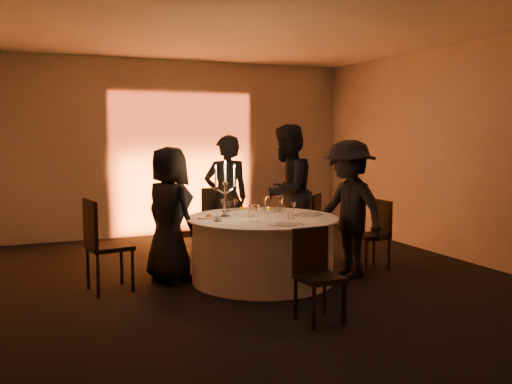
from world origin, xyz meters
name	(u,v)px	position (x,y,z in m)	size (l,w,h in m)	color
floor	(262,281)	(0.00, 0.00, 0.00)	(7.00, 7.00, 0.00)	black
ceiling	(263,24)	(0.00, 0.00, 3.00)	(7.00, 7.00, 0.00)	white
wall_back	(182,148)	(0.00, 3.50, 1.50)	(7.00, 7.00, 0.00)	#A09B95
wall_front	(491,177)	(0.00, -3.50, 1.50)	(7.00, 7.00, 0.00)	#A09B95
wall_right	(463,152)	(3.00, 0.00, 1.50)	(7.00, 7.00, 0.00)	#A09B95
uplighter_fixture	(188,233)	(0.00, 3.20, 0.05)	(0.25, 0.12, 0.10)	black
banquet_table	(262,249)	(0.00, 0.00, 0.38)	(1.80, 1.80, 0.77)	black
chair_left	(102,240)	(-1.83, 0.26, 0.59)	(0.52, 0.52, 1.04)	black
chair_back_left	(216,218)	(-0.13, 1.35, 0.57)	(0.48, 0.48, 1.02)	black
chair_back_right	(310,220)	(1.25, 1.16, 0.49)	(0.54, 0.54, 0.87)	black
chair_right	(375,230)	(1.61, 0.02, 0.50)	(0.40, 0.40, 0.89)	black
chair_front	(316,269)	(-0.10, -1.49, 0.49)	(0.40, 0.40, 0.87)	black
guest_left	(170,214)	(-1.02, 0.43, 0.80)	(0.78, 0.51, 1.61)	black
guest_back_left	(226,198)	(-0.02, 1.21, 0.87)	(0.63, 0.41, 1.73)	black
guest_back_right	(287,192)	(0.78, 0.96, 0.94)	(0.91, 0.71, 1.88)	black
guest_right	(349,209)	(1.05, -0.22, 0.84)	(1.09, 0.62, 1.68)	black
plate_left	(209,216)	(-0.60, 0.18, 0.79)	(0.36, 0.27, 0.08)	white
plate_back_left	(242,209)	(-0.03, 0.61, 0.79)	(0.36, 0.27, 0.08)	white
plate_back_right	(270,210)	(0.31, 0.46, 0.79)	(0.35, 0.27, 0.08)	white
plate_right	(307,215)	(0.56, -0.06, 0.78)	(0.36, 0.29, 0.01)	white
plate_front	(286,224)	(0.01, -0.63, 0.78)	(0.36, 0.25, 0.01)	white
coffee_cup	(218,219)	(-0.59, -0.10, 0.80)	(0.11, 0.11, 0.07)	white
candelabra	(225,198)	(-0.42, 0.12, 1.01)	(0.29, 0.14, 0.68)	silver
wine_glass_a	(281,202)	(0.36, 0.25, 0.91)	(0.07, 0.07, 0.19)	silver
wine_glass_b	(229,206)	(-0.37, 0.14, 0.91)	(0.07, 0.07, 0.19)	silver
wine_glass_c	(293,207)	(0.29, -0.24, 0.91)	(0.07, 0.07, 0.19)	silver
wine_glass_d	(235,204)	(-0.24, 0.27, 0.91)	(0.07, 0.07, 0.19)	silver
wine_glass_e	(223,203)	(-0.36, 0.39, 0.91)	(0.07, 0.07, 0.19)	silver
wine_glass_f	(258,210)	(-0.19, -0.31, 0.91)	(0.07, 0.07, 0.19)	silver
wine_glass_g	(224,204)	(-0.38, 0.30, 0.91)	(0.07, 0.07, 0.19)	silver
wine_glass_h	(251,209)	(-0.24, -0.23, 0.91)	(0.07, 0.07, 0.19)	silver
wine_glass_i	(265,201)	(0.22, 0.42, 0.91)	(0.07, 0.07, 0.19)	silver
tumbler_a	(290,216)	(0.22, -0.31, 0.82)	(0.07, 0.07, 0.09)	silver
tumbler_b	(251,214)	(-0.15, 0.00, 0.82)	(0.07, 0.07, 0.09)	silver
tumbler_c	(267,210)	(0.18, 0.28, 0.82)	(0.07, 0.07, 0.09)	silver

